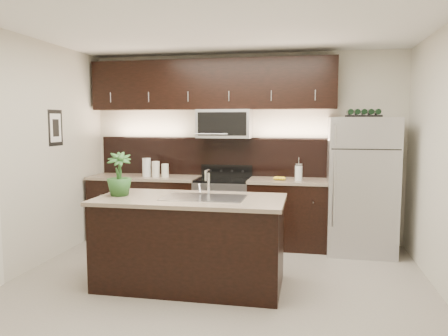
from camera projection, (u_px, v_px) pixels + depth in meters
The scene contains 12 objects.
ground at pixel (216, 288), 4.56m from camera, with size 4.50×4.50×0.00m, color gray.
room_walls at pixel (204, 125), 4.36m from camera, with size 4.52×4.02×2.71m.
counter_run at pixel (209, 210), 6.24m from camera, with size 3.51×0.65×0.94m.
upper_fixtures at pixel (213, 93), 6.21m from camera, with size 3.49×0.40×1.66m.
island at pixel (191, 241), 4.60m from camera, with size 1.96×0.96×0.94m.
sink_faucet at pixel (204, 196), 4.53m from camera, with size 0.84×0.50×0.28m.
refrigerator at pixel (361, 185), 5.75m from camera, with size 0.86×0.78×1.78m, color #B2B2B7.
wine_rack at pixel (363, 114), 5.65m from camera, with size 0.44×0.27×0.10m.
plant at pixel (119, 174), 4.64m from camera, with size 0.26×0.26×0.46m, color #265421.
canisters at pixel (154, 169), 6.27m from camera, with size 0.40×0.14×0.27m.
french_press at pixel (299, 172), 5.90m from camera, with size 0.10×0.10×0.30m.
bananas at pixel (277, 178), 5.93m from camera, with size 0.17×0.14×0.05m, color yellow.
Camera 1 is at (0.92, -4.30, 1.72)m, focal length 35.00 mm.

